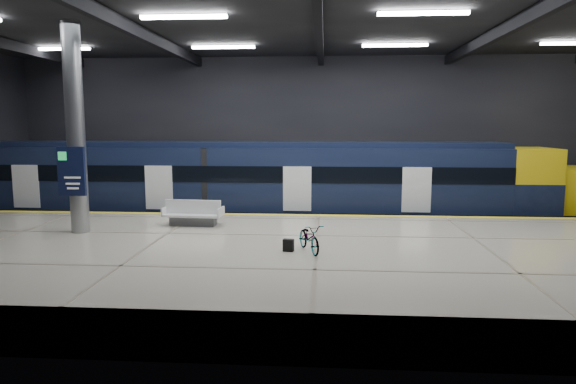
# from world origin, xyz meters

# --- Properties ---
(ground) EXTENTS (30.00, 30.00, 0.00)m
(ground) POSITION_xyz_m (0.00, 0.00, 0.00)
(ground) COLOR black
(ground) RESTS_ON ground
(room_shell) EXTENTS (30.10, 16.10, 8.05)m
(room_shell) POSITION_xyz_m (-0.00, 0.00, 5.72)
(room_shell) COLOR black
(room_shell) RESTS_ON ground
(platform) EXTENTS (30.00, 11.00, 1.10)m
(platform) POSITION_xyz_m (0.00, -2.50, 0.55)
(platform) COLOR beige
(platform) RESTS_ON ground
(safety_strip) EXTENTS (30.00, 0.40, 0.01)m
(safety_strip) POSITION_xyz_m (0.00, 2.75, 1.11)
(safety_strip) COLOR yellow
(safety_strip) RESTS_ON platform
(rails) EXTENTS (30.00, 1.52, 0.16)m
(rails) POSITION_xyz_m (0.00, 5.50, 0.08)
(rails) COLOR gray
(rails) RESTS_ON ground
(train) EXTENTS (29.40, 2.84, 3.79)m
(train) POSITION_xyz_m (-2.14, 5.50, 2.06)
(train) COLOR black
(train) RESTS_ON ground
(bench) EXTENTS (2.15, 0.99, 0.93)m
(bench) POSITION_xyz_m (-4.48, 0.39, 1.43)
(bench) COLOR #595B60
(bench) RESTS_ON platform
(bicycle) EXTENTS (1.07, 1.66, 0.82)m
(bicycle) POSITION_xyz_m (-0.19, -3.17, 1.51)
(bicycle) COLOR #99999E
(bicycle) RESTS_ON platform
(pannier_bag) EXTENTS (0.33, 0.24, 0.35)m
(pannier_bag) POSITION_xyz_m (-0.79, -3.17, 1.28)
(pannier_bag) COLOR black
(pannier_bag) RESTS_ON platform
(info_column) EXTENTS (0.90, 0.78, 6.90)m
(info_column) POSITION_xyz_m (-8.00, -1.03, 4.46)
(info_column) COLOR #9EA0A5
(info_column) RESTS_ON platform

